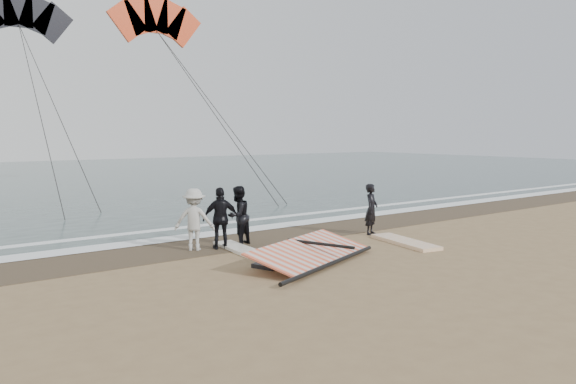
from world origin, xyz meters
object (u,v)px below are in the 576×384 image
board_white (405,242)px  board_cream (238,248)px  sail_rig (306,254)px  man_main (371,209)px

board_white → board_cream: (-4.56, 2.23, -0.01)m
sail_rig → board_white: bearing=0.9°
man_main → board_cream: bearing=146.6°
man_main → sail_rig: 4.60m
man_main → board_cream: (-4.84, 0.51, -0.80)m
board_white → man_main: bearing=91.8°
man_main → board_white: (-0.28, -1.73, -0.79)m
man_main → board_cream: man_main is taller
board_cream → sail_rig: bearing=-69.5°
man_main → board_cream: size_ratio=0.76×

